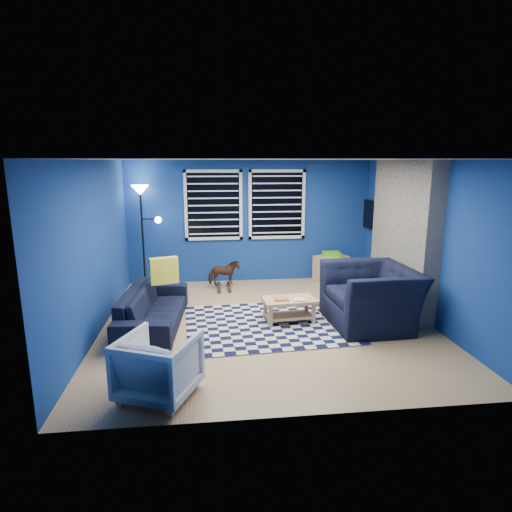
{
  "coord_description": "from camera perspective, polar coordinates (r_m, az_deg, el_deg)",
  "views": [
    {
      "loc": [
        -0.88,
        -6.23,
        2.48
      ],
      "look_at": [
        -0.13,
        0.3,
        1.01
      ],
      "focal_mm": 30.0,
      "sensor_mm": 36.0,
      "label": 1
    }
  ],
  "objects": [
    {
      "name": "armchair_big",
      "position": [
        6.81,
        15.06,
        -5.2
      ],
      "size": [
        1.45,
        1.28,
        0.91
      ],
      "primitive_type": "imported",
      "rotation": [
        0.0,
        0.0,
        -1.52
      ],
      "color": "black",
      "rests_on": "floor"
    },
    {
      "name": "wall_left",
      "position": [
        6.55,
        -20.73,
        0.93
      ],
      "size": [
        0.0,
        5.0,
        5.0
      ],
      "primitive_type": "plane",
      "rotation": [
        1.57,
        0.0,
        1.57
      ],
      "color": "navy",
      "rests_on": "floor"
    },
    {
      "name": "ceiling",
      "position": [
        6.29,
        1.55,
        12.75
      ],
      "size": [
        5.0,
        5.0,
        0.0
      ],
      "primitive_type": "plane",
      "rotation": [
        3.14,
        0.0,
        0.0
      ],
      "color": "white",
      "rests_on": "wall_back"
    },
    {
      "name": "rug",
      "position": [
        6.71,
        1.61,
        -9.07
      ],
      "size": [
        2.62,
        2.16,
        0.02
      ],
      "primitive_type": "cube",
      "rotation": [
        0.0,
        0.0,
        0.06
      ],
      "color": "black",
      "rests_on": "floor"
    },
    {
      "name": "tv",
      "position": [
        8.94,
        15.42,
        5.19
      ],
      "size": [
        0.07,
        1.0,
        0.58
      ],
      "color": "black",
      "rests_on": "wall_right"
    },
    {
      "name": "floor_lamp",
      "position": [
        8.6,
        -14.95,
        6.68
      ],
      "size": [
        0.55,
        0.34,
        2.03
      ],
      "color": "black",
      "rests_on": "floor"
    },
    {
      "name": "rocking_horse",
      "position": [
        8.42,
        -4.33,
        -2.3
      ],
      "size": [
        0.36,
        0.63,
        0.5
      ],
      "primitive_type": "imported",
      "rotation": [
        0.0,
        0.0,
        1.72
      ],
      "color": "#432B15",
      "rests_on": "floor"
    },
    {
      "name": "coffee_table",
      "position": [
        6.73,
        4.43,
        -6.55
      ],
      "size": [
        0.85,
        0.54,
        0.41
      ],
      "rotation": [
        0.0,
        0.0,
        0.09
      ],
      "color": "tan",
      "rests_on": "rug"
    },
    {
      "name": "wall_back",
      "position": [
        8.86,
        -0.78,
        4.6
      ],
      "size": [
        5.0,
        0.0,
        5.0
      ],
      "primitive_type": "plane",
      "rotation": [
        1.57,
        0.0,
        0.0
      ],
      "color": "navy",
      "rests_on": "floor"
    },
    {
      "name": "armchair_bent",
      "position": [
        4.81,
        -12.85,
        -14.11
      ],
      "size": [
        0.99,
        1.0,
        0.7
      ],
      "primitive_type": "imported",
      "rotation": [
        0.0,
        0.0,
        2.73
      ],
      "color": "gray",
      "rests_on": "floor"
    },
    {
      "name": "floor",
      "position": [
        6.76,
        1.42,
        -8.95
      ],
      "size": [
        5.0,
        5.0,
        0.0
      ],
      "primitive_type": "plane",
      "color": "tan",
      "rests_on": "ground"
    },
    {
      "name": "window_right",
      "position": [
        8.85,
        2.81,
        6.86
      ],
      "size": [
        1.17,
        0.06,
        1.42
      ],
      "color": "black",
      "rests_on": "wall_back"
    },
    {
      "name": "wall_right",
      "position": [
        7.19,
        21.63,
        1.84
      ],
      "size": [
        0.0,
        5.0,
        5.0
      ],
      "primitive_type": "plane",
      "rotation": [
        1.57,
        0.0,
        -1.57
      ],
      "color": "navy",
      "rests_on": "floor"
    },
    {
      "name": "window_left",
      "position": [
        8.73,
        -5.69,
        6.74
      ],
      "size": [
        1.17,
        0.06,
        1.42
      ],
      "color": "black",
      "rests_on": "wall_back"
    },
    {
      "name": "cabinet",
      "position": [
        9.12,
        9.94,
        -1.58
      ],
      "size": [
        0.75,
        0.62,
        0.62
      ],
      "rotation": [
        0.0,
        0.0,
        0.34
      ],
      "color": "tan",
      "rests_on": "floor"
    },
    {
      "name": "fireplace",
      "position": [
        7.58,
        18.9,
        2.14
      ],
      "size": [
        0.65,
        2.0,
        2.5
      ],
      "color": "gray",
      "rests_on": "floor"
    },
    {
      "name": "throw_pillow",
      "position": [
        6.84,
        -12.16,
        -1.92
      ],
      "size": [
        0.45,
        0.25,
        0.41
      ],
      "primitive_type": "cube",
      "rotation": [
        0.0,
        0.0,
        0.29
      ],
      "color": "yellow",
      "rests_on": "sofa"
    },
    {
      "name": "sofa",
      "position": [
        6.7,
        -13.49,
        -6.79
      ],
      "size": [
        2.09,
        0.94,
        0.6
      ],
      "primitive_type": "imported",
      "rotation": [
        0.0,
        0.0,
        1.5
      ],
      "color": "black",
      "rests_on": "floor"
    }
  ]
}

